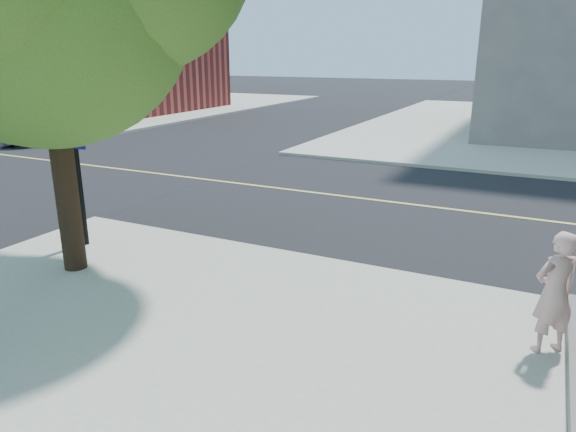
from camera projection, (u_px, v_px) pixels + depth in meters
The scene contains 5 objects.
ground at pixel (129, 228), 11.43m from camera, with size 140.00×140.00×0.00m, color black.
road_ew at pixel (238, 184), 15.28m from camera, with size 140.00×9.00×0.01m, color black.
sidewalk_nw at pixel (93, 103), 39.55m from camera, with size 26.00×25.00×0.12m, color #ACAE9C.
man_on_phone at pixel (555, 293), 6.28m from camera, with size 0.56×0.37×1.54m, color beige.
car_a at pixel (9, 123), 22.60m from camera, with size 2.49×5.40×1.50m, color silver.
Camera 1 is at (7.87, -8.21, 3.61)m, focal length 33.05 mm.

